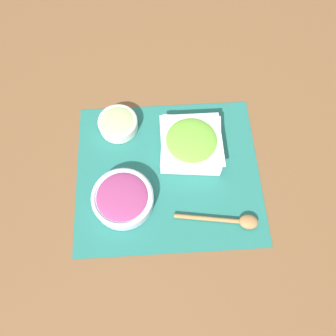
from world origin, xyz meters
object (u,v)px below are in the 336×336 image
lettuce_bowl (191,143)px  onion_bowl (123,198)px  cucumber_bowl (118,123)px  wooden_spoon (233,221)px

lettuce_bowl → onion_bowl: size_ratio=1.11×
lettuce_bowl → cucumber_bowl: 0.23m
cucumber_bowl → onion_bowl: 0.24m
lettuce_bowl → onion_bowl: bearing=-142.5°
lettuce_bowl → cucumber_bowl: (-0.21, 0.09, -0.01)m
onion_bowl → lettuce_bowl: bearing=37.5°
cucumber_bowl → wooden_spoon: cucumber_bowl is taller
onion_bowl → cucumber_bowl: bearing=93.3°
cucumber_bowl → lettuce_bowl: bearing=-22.1°
onion_bowl → wooden_spoon: bearing=-14.3°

